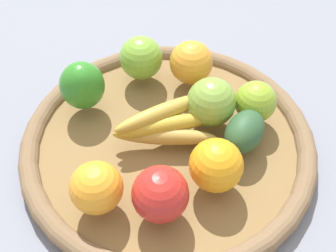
{
  "coord_description": "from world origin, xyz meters",
  "views": [
    {
      "loc": [
        -0.27,
        -0.36,
        0.55
      ],
      "look_at": [
        0.0,
        0.0,
        0.06
      ],
      "focal_mm": 45.64,
      "sensor_mm": 36.0,
      "label": 1
    }
  ],
  "objects_px": {
    "apple_0": "(160,194)",
    "bell_pepper": "(82,85)",
    "apple_3": "(141,58)",
    "apple_2": "(255,102)",
    "apple_1": "(211,102)",
    "orange_1": "(214,167)",
    "avocado": "(245,132)",
    "banana_bunch": "(163,125)",
    "orange_0": "(191,62)",
    "orange_2": "(96,188)"
  },
  "relations": [
    {
      "from": "apple_0",
      "to": "bell_pepper",
      "type": "relative_size",
      "value": 0.91
    },
    {
      "from": "apple_3",
      "to": "apple_2",
      "type": "bearing_deg",
      "value": -65.78
    },
    {
      "from": "apple_1",
      "to": "apple_2",
      "type": "relative_size",
      "value": 1.17
    },
    {
      "from": "bell_pepper",
      "to": "orange_1",
      "type": "height_order",
      "value": "bell_pepper"
    },
    {
      "from": "bell_pepper",
      "to": "avocado",
      "type": "bearing_deg",
      "value": 143.57
    },
    {
      "from": "banana_bunch",
      "to": "apple_2",
      "type": "relative_size",
      "value": 2.45
    },
    {
      "from": "orange_1",
      "to": "orange_0",
      "type": "relative_size",
      "value": 1.02
    },
    {
      "from": "apple_2",
      "to": "orange_2",
      "type": "distance_m",
      "value": 0.29
    },
    {
      "from": "apple_3",
      "to": "orange_1",
      "type": "relative_size",
      "value": 0.99
    },
    {
      "from": "orange_1",
      "to": "orange_0",
      "type": "xyz_separation_m",
      "value": [
        0.12,
        0.19,
        -0.0
      ]
    },
    {
      "from": "apple_2",
      "to": "orange_1",
      "type": "relative_size",
      "value": 0.88
    },
    {
      "from": "apple_2",
      "to": "avocado",
      "type": "relative_size",
      "value": 0.82
    },
    {
      "from": "bell_pepper",
      "to": "apple_3",
      "type": "bearing_deg",
      "value": -158.36
    },
    {
      "from": "apple_2",
      "to": "orange_0",
      "type": "distance_m",
      "value": 0.14
    },
    {
      "from": "banana_bunch",
      "to": "orange_2",
      "type": "xyz_separation_m",
      "value": [
        -0.14,
        -0.05,
        0.01
      ]
    },
    {
      "from": "apple_1",
      "to": "bell_pepper",
      "type": "relative_size",
      "value": 0.93
    },
    {
      "from": "bell_pepper",
      "to": "apple_2",
      "type": "bearing_deg",
      "value": 156.51
    },
    {
      "from": "apple_2",
      "to": "orange_2",
      "type": "height_order",
      "value": "orange_2"
    },
    {
      "from": "apple_3",
      "to": "orange_1",
      "type": "distance_m",
      "value": 0.26
    },
    {
      "from": "orange_1",
      "to": "orange_0",
      "type": "bearing_deg",
      "value": 59.28
    },
    {
      "from": "apple_0",
      "to": "orange_0",
      "type": "bearing_deg",
      "value": 42.67
    },
    {
      "from": "apple_1",
      "to": "avocado",
      "type": "relative_size",
      "value": 0.96
    },
    {
      "from": "avocado",
      "to": "orange_2",
      "type": "distance_m",
      "value": 0.24
    },
    {
      "from": "apple_2",
      "to": "orange_2",
      "type": "relative_size",
      "value": 0.92
    },
    {
      "from": "apple_0",
      "to": "apple_1",
      "type": "bearing_deg",
      "value": 28.49
    },
    {
      "from": "orange_0",
      "to": "banana_bunch",
      "type": "bearing_deg",
      "value": -146.35
    },
    {
      "from": "apple_1",
      "to": "orange_2",
      "type": "relative_size",
      "value": 1.08
    },
    {
      "from": "orange_2",
      "to": "bell_pepper",
      "type": "height_order",
      "value": "bell_pepper"
    },
    {
      "from": "orange_1",
      "to": "orange_0",
      "type": "height_order",
      "value": "orange_1"
    },
    {
      "from": "apple_1",
      "to": "apple_0",
      "type": "relative_size",
      "value": 1.02
    },
    {
      "from": "apple_1",
      "to": "apple_0",
      "type": "distance_m",
      "value": 0.19
    },
    {
      "from": "apple_0",
      "to": "orange_1",
      "type": "height_order",
      "value": "same"
    },
    {
      "from": "avocado",
      "to": "apple_1",
      "type": "bearing_deg",
      "value": 96.26
    },
    {
      "from": "apple_1",
      "to": "banana_bunch",
      "type": "height_order",
      "value": "apple_1"
    },
    {
      "from": "bell_pepper",
      "to": "orange_0",
      "type": "distance_m",
      "value": 0.19
    },
    {
      "from": "apple_0",
      "to": "apple_3",
      "type": "distance_m",
      "value": 0.28
    },
    {
      "from": "banana_bunch",
      "to": "avocado",
      "type": "bearing_deg",
      "value": -44.06
    },
    {
      "from": "banana_bunch",
      "to": "bell_pepper",
      "type": "bearing_deg",
      "value": 115.02
    },
    {
      "from": "apple_3",
      "to": "orange_0",
      "type": "relative_size",
      "value": 1.01
    },
    {
      "from": "orange_2",
      "to": "orange_1",
      "type": "distance_m",
      "value": 0.16
    },
    {
      "from": "apple_1",
      "to": "orange_0",
      "type": "xyz_separation_m",
      "value": [
        0.04,
        0.1,
        -0.0
      ]
    },
    {
      "from": "orange_2",
      "to": "bell_pepper",
      "type": "bearing_deg",
      "value": 66.06
    },
    {
      "from": "apple_3",
      "to": "avocado",
      "type": "bearing_deg",
      "value": -81.49
    },
    {
      "from": "apple_1",
      "to": "apple_2",
      "type": "height_order",
      "value": "apple_1"
    },
    {
      "from": "banana_bunch",
      "to": "orange_0",
      "type": "bearing_deg",
      "value": 33.65
    },
    {
      "from": "orange_1",
      "to": "orange_0",
      "type": "distance_m",
      "value": 0.23
    },
    {
      "from": "apple_3",
      "to": "orange_2",
      "type": "xyz_separation_m",
      "value": [
        -0.2,
        -0.19,
        -0.0
      ]
    },
    {
      "from": "avocado",
      "to": "bell_pepper",
      "type": "bearing_deg",
      "value": 124.55
    },
    {
      "from": "orange_0",
      "to": "orange_2",
      "type": "bearing_deg",
      "value": -154.54
    },
    {
      "from": "banana_bunch",
      "to": "apple_2",
      "type": "height_order",
      "value": "apple_2"
    }
  ]
}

